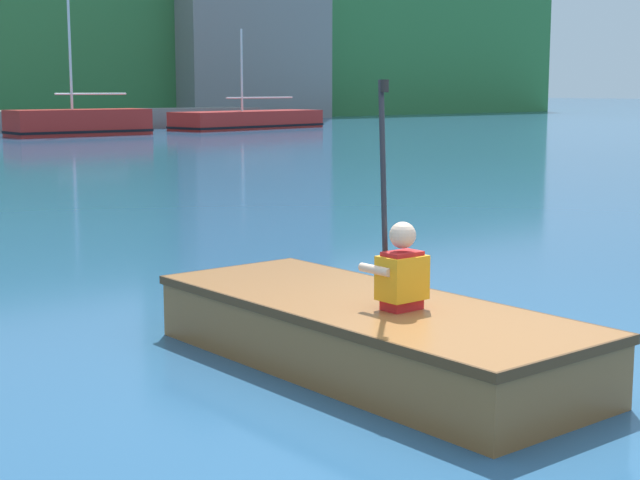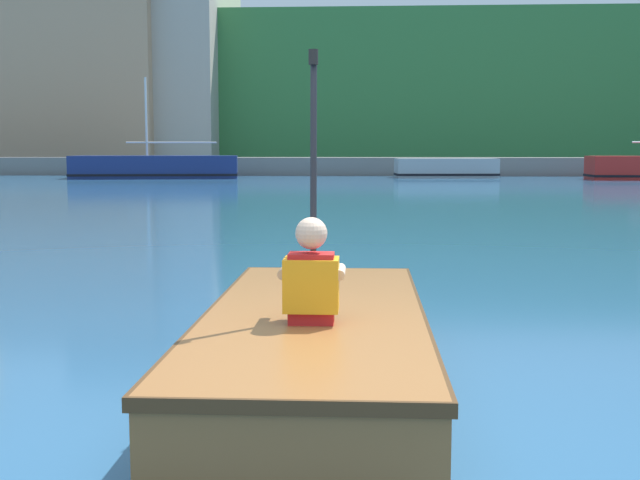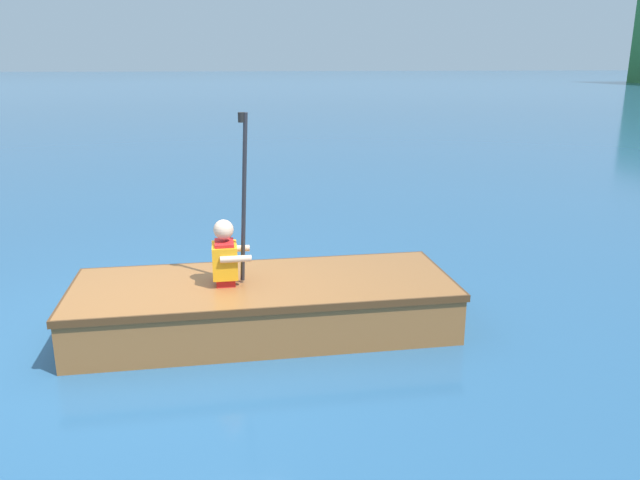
% 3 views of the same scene
% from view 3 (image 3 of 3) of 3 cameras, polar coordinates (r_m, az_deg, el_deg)
% --- Properties ---
extents(ground_plane, '(300.00, 300.00, 0.00)m').
position_cam_3_polar(ground_plane, '(5.56, -15.18, -9.05)').
color(ground_plane, '#28567F').
extents(rowboat_foreground, '(1.25, 3.43, 0.46)m').
position_cam_3_polar(rowboat_foreground, '(5.54, -4.60, -5.67)').
color(rowboat_foreground, '#935B2D').
rests_on(rowboat_foreground, ground).
extents(person_paddler, '(0.36, 0.34, 1.45)m').
position_cam_3_polar(person_paddler, '(5.37, -8.58, -1.24)').
color(person_paddler, red).
rests_on(person_paddler, rowboat_foreground).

